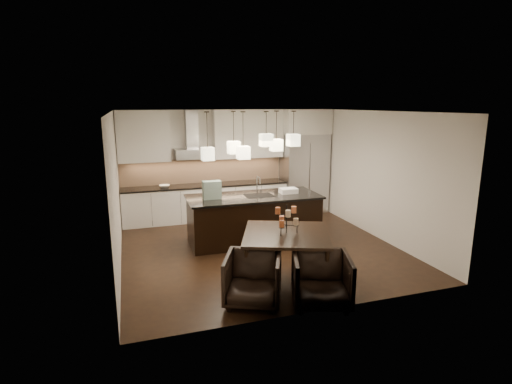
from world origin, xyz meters
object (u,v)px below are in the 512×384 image
object	(u,v)px
refrigerator	(304,173)
armchair_right	(321,280)
island_body	(254,219)
dining_table	(286,256)
armchair_left	(253,279)

from	to	relation	value
refrigerator	armchair_right	world-z (taller)	refrigerator
armchair_right	island_body	bearing A→B (deg)	110.99
refrigerator	dining_table	size ratio (longest dim) A/B	1.54
armchair_left	island_body	bearing A→B (deg)	95.75
dining_table	armchair_left	size ratio (longest dim) A/B	1.66
armchair_left	armchair_right	size ratio (longest dim) A/B	0.98
refrigerator	armchair_right	size ratio (longest dim) A/B	2.50
island_body	armchair_right	bearing A→B (deg)	-87.65
dining_table	armchair_right	bearing A→B (deg)	-58.35
refrigerator	island_body	distance (m)	2.89
dining_table	armchair_left	world-z (taller)	dining_table
armchair_left	armchair_right	distance (m)	1.02
refrigerator	dining_table	xyz separation A→B (m)	(-2.16, -4.00, -0.66)
island_body	dining_table	bearing A→B (deg)	-91.70
refrigerator	armchair_right	xyz separation A→B (m)	(-1.98, -4.97, -0.68)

